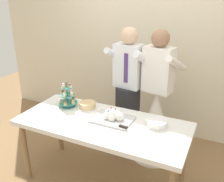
{
  "coord_description": "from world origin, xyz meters",
  "views": [
    {
      "loc": [
        1.1,
        -2.07,
        2.07
      ],
      "look_at": [
        0.04,
        0.15,
        1.07
      ],
      "focal_mm": 40.8,
      "sensor_mm": 36.0,
      "label": 1
    }
  ],
  "objects": [
    {
      "name": "person_bride",
      "position": [
        0.37,
        0.72,
        0.58
      ],
      "size": [
        0.57,
        0.56,
        1.66
      ],
      "color": "white",
      "rests_on": "ground_plane"
    },
    {
      "name": "ground_plane",
      "position": [
        0.0,
        0.0,
        0.0
      ],
      "size": [
        8.0,
        8.0,
        0.0
      ],
      "primitive_type": "plane",
      "color": "olive"
    },
    {
      "name": "plate_stack",
      "position": [
        0.54,
        0.16,
        0.81
      ],
      "size": [
        0.21,
        0.21,
        0.07
      ],
      "color": "white",
      "rests_on": "dessert_table"
    },
    {
      "name": "round_cake",
      "position": [
        -0.31,
        0.22,
        0.81
      ],
      "size": [
        0.24,
        0.24,
        0.07
      ],
      "color": "white",
      "rests_on": "dessert_table"
    },
    {
      "name": "rear_wall",
      "position": [
        0.0,
        1.47,
        1.45
      ],
      "size": [
        5.2,
        0.1,
        2.9
      ],
      "primitive_type": "cube",
      "color": "beige",
      "rests_on": "ground_plane"
    },
    {
      "name": "main_cake_tray",
      "position": [
        0.08,
        0.08,
        0.82
      ],
      "size": [
        0.44,
        0.31,
        0.13
      ],
      "color": "silver",
      "rests_on": "dessert_table"
    },
    {
      "name": "dessert_table",
      "position": [
        0.0,
        0.0,
        0.7
      ],
      "size": [
        1.8,
        0.8,
        0.78
      ],
      "color": "white",
      "rests_on": "ground_plane"
    },
    {
      "name": "cupcake_stand",
      "position": [
        -0.55,
        0.17,
        0.89
      ],
      "size": [
        0.23,
        0.23,
        0.31
      ],
      "color": "teal",
      "rests_on": "dessert_table"
    },
    {
      "name": "person_groom",
      "position": [
        -0.01,
        0.72,
        0.75
      ],
      "size": [
        0.51,
        0.54,
        1.66
      ],
      "color": "#232328",
      "rests_on": "ground_plane"
    }
  ]
}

